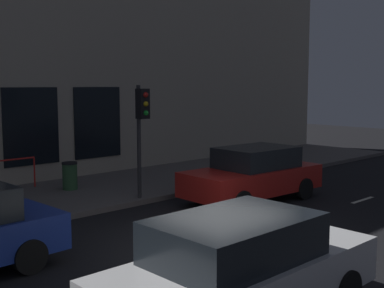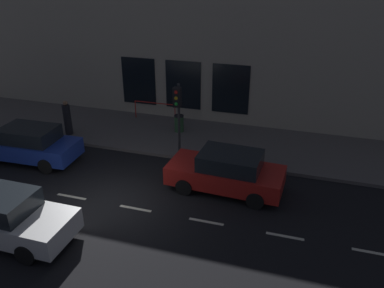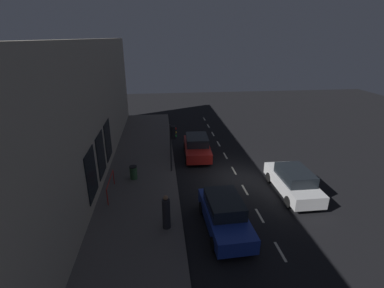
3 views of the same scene
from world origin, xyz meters
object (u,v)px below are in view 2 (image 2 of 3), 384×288
object	(u,v)px
parked_car_1	(2,216)
pedestrian_0	(67,119)
parked_car_2	(28,144)
trash_bin	(179,123)
parked_car_0	(227,171)
traffic_light	(178,106)

from	to	relation	value
parked_car_1	pedestrian_0	world-z (taller)	pedestrian_0
parked_car_2	trash_bin	world-z (taller)	parked_car_2
parked_car_2	pedestrian_0	distance (m)	2.74
pedestrian_0	parked_car_0	bearing A→B (deg)	64.18
parked_car_1	parked_car_2	xyz separation A→B (m)	(4.64, 2.67, -0.00)
parked_car_1	trash_bin	world-z (taller)	parked_car_1
parked_car_0	trash_bin	size ratio (longest dim) A/B	5.16
parked_car_0	pedestrian_0	xyz separation A→B (m)	(2.58, 8.57, 0.16)
traffic_light	parked_car_2	xyz separation A→B (m)	(-2.09, 6.15, -1.69)
traffic_light	parked_car_0	bearing A→B (deg)	-126.91
parked_car_2	pedestrian_0	world-z (taller)	pedestrian_0
pedestrian_0	parked_car_1	bearing A→B (deg)	9.71
pedestrian_0	trash_bin	world-z (taller)	pedestrian_0
parked_car_0	parked_car_2	distance (m)	8.74
traffic_light	pedestrian_0	xyz separation A→B (m)	(0.64, 5.99, -1.54)
parked_car_0	parked_car_1	xyz separation A→B (m)	(-4.79, 6.07, 0.00)
parked_car_2	parked_car_1	bearing A→B (deg)	-152.25
traffic_light	parked_car_2	bearing A→B (deg)	108.78
parked_car_0	parked_car_2	world-z (taller)	same
traffic_light	trash_bin	size ratio (longest dim) A/B	3.78
parked_car_0	parked_car_1	distance (m)	7.73
traffic_light	parked_car_2	world-z (taller)	traffic_light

